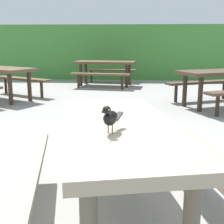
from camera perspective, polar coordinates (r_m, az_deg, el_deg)
The scene contains 6 objects.
ground_plane at distance 2.47m, azimuth -5.38°, elevation -18.69°, with size 60.00×60.00×0.00m, color gray.
hedge_wall at distance 11.90m, azimuth 1.45°, elevation 11.22°, with size 28.00×2.24×1.90m, color #428438.
picnic_table_foreground at distance 2.20m, azimuth 1.34°, elevation -6.64°, with size 1.98×2.00×0.74m.
bird_grackle at distance 1.86m, azimuth -0.37°, elevation -1.01°, with size 0.13×0.28×0.18m.
picnic_table_mid_right at distance 6.62m, azimuth 19.96°, elevation 5.73°, with size 2.22×2.21×0.74m.
picnic_table_far_centre at distance 9.36m, azimuth -1.25°, elevation 8.36°, with size 1.94×1.92×0.74m.
Camera 1 is at (0.33, -2.08, 1.29)m, focal length 48.86 mm.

